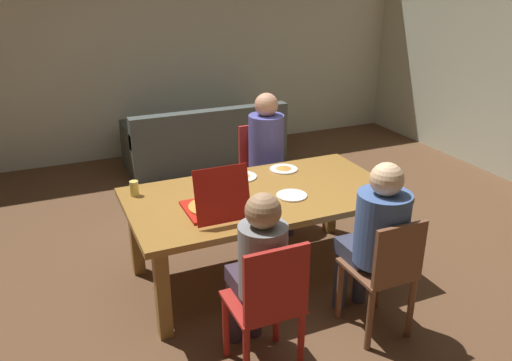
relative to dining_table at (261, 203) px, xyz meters
name	(u,v)px	position (x,y,z in m)	size (l,w,h in m)	color
ground_plane	(261,274)	(0.00, 0.00, -0.63)	(20.00, 20.00, 0.00)	brown
back_wall	(152,42)	(0.00, 3.37, 0.80)	(7.07, 0.12, 2.88)	beige
side_wall_right	(511,51)	(3.53, 1.01, 0.80)	(0.12, 5.73, 2.88)	beige
dining_table	(261,203)	(0.00, 0.00, 0.00)	(2.01, 1.08, 0.72)	olive
chair_0	(385,273)	(0.44, -0.98, -0.16)	(0.39, 0.42, 0.88)	brown
person_0	(376,231)	(0.44, -0.85, 0.08)	(0.34, 0.51, 1.21)	#373A4E
chair_1	(263,171)	(0.44, 0.94, -0.14)	(0.42, 0.38, 0.93)	#B52C24
person_1	(269,151)	(0.44, 0.81, 0.11)	(0.33, 0.55, 1.27)	#372E4C
chair_2	(268,304)	(-0.41, -1.02, -0.13)	(0.41, 0.40, 0.92)	#AE251E
person_2	(258,265)	(-0.41, -0.88, 0.05)	(0.29, 0.48, 1.17)	#3E2E3D
pizza_box_0	(214,205)	(-0.44, -0.17, 0.14)	(0.38, 0.46, 0.39)	red
plate_0	(284,169)	(0.37, 0.37, 0.10)	(0.24, 0.24, 0.03)	white
plate_1	(241,176)	(-0.02, 0.35, 0.10)	(0.25, 0.25, 0.03)	white
plate_2	(292,195)	(0.19, -0.14, 0.09)	(0.23, 0.23, 0.01)	white
drinking_glass_0	(134,188)	(-0.89, 0.34, 0.14)	(0.07, 0.07, 0.11)	#DCC85F
drinking_glass_1	(213,179)	(-0.30, 0.25, 0.16)	(0.07, 0.07, 0.14)	#BC5330
couch	(205,143)	(0.40, 2.62, -0.36)	(1.93, 0.80, 0.76)	#48504C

